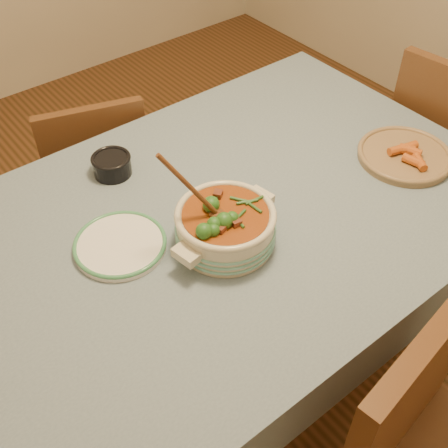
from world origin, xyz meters
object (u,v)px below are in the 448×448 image
(dining_table, at_px, (219,238))
(stew_casserole, at_px, (225,224))
(fried_plate, at_px, (405,154))
(white_plate, at_px, (120,244))
(condiment_bowl, at_px, (112,164))
(chair_far, at_px, (98,172))

(dining_table, relative_size, stew_casserole, 5.08)
(stew_casserole, distance_m, fried_plate, 0.66)
(white_plate, bearing_deg, dining_table, -12.74)
(condiment_bowl, bearing_deg, white_plate, -116.81)
(dining_table, bearing_deg, condiment_bowl, 111.71)
(dining_table, distance_m, white_plate, 0.30)
(stew_casserole, xyz_separation_m, fried_plate, (0.65, -0.06, -0.05))
(fried_plate, bearing_deg, dining_table, 165.61)
(dining_table, xyz_separation_m, chair_far, (-0.02, 0.73, -0.21))
(chair_far, bearing_deg, fried_plate, 142.93)
(condiment_bowl, relative_size, fried_plate, 0.38)
(white_plate, bearing_deg, chair_far, 69.45)
(white_plate, relative_size, condiment_bowl, 2.22)
(fried_plate, bearing_deg, white_plate, 166.12)
(stew_casserole, bearing_deg, white_plate, 146.00)
(stew_casserole, distance_m, chair_far, 0.90)
(white_plate, xyz_separation_m, chair_far, (0.25, 0.67, -0.31))
(dining_table, height_order, condiment_bowl, condiment_bowl)
(dining_table, relative_size, fried_plate, 4.51)
(dining_table, xyz_separation_m, fried_plate, (0.60, -0.15, 0.11))
(stew_casserole, height_order, white_plate, stew_casserole)
(stew_casserole, xyz_separation_m, condiment_bowl, (-0.09, 0.43, -0.03))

